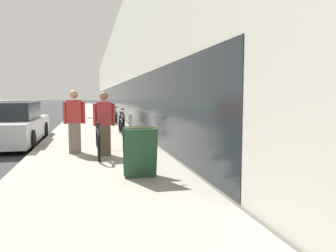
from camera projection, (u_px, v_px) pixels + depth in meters
name	position (u px, v px, depth m)	size (l,w,h in m)	color
sidewalk_slab	(93.00, 114.00, 26.68)	(3.39, 70.00, 0.12)	gray
storefront_facade	(155.00, 78.00, 35.66)	(10.01, 70.00, 6.90)	#BCB7AD
tandem_bicycle	(98.00, 139.00, 8.24)	(0.52, 2.87, 0.85)	black
person_rider	(104.00, 124.00, 7.87)	(0.52, 0.20, 1.54)	brown
person_bystander	(74.00, 122.00, 8.23)	(0.54, 0.21, 1.58)	#756B5B
bike_rack_hoop	(130.00, 123.00, 11.04)	(0.05, 0.60, 0.84)	gray
cruiser_bike_nearest	(121.00, 124.00, 12.34)	(0.52, 1.73, 0.86)	black
cruiser_bike_middle	(122.00, 120.00, 14.61)	(0.52, 1.75, 0.90)	black
cruiser_bike_farthest	(116.00, 117.00, 16.68)	(0.52, 1.67, 0.90)	black
sandwich_board_sign	(140.00, 152.00, 5.84)	(0.56, 0.56, 0.90)	#23472D
parked_sedan_curbside	(10.00, 125.00, 10.46)	(1.94, 4.72, 1.43)	silver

